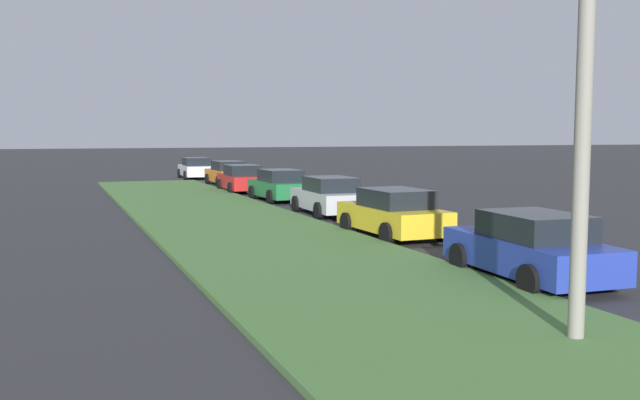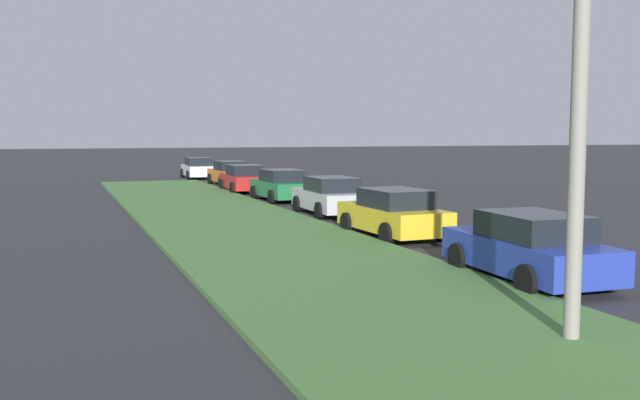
# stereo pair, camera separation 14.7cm
# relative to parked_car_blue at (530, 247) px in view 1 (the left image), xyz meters

# --- Properties ---
(grass_median) EXTENTS (60.00, 6.00, 0.12)m
(grass_median) POSITION_rel_parked_car_blue_xyz_m (3.41, 3.78, -0.66)
(grass_median) COLOR #477238
(grass_median) RESTS_ON ground
(parked_car_blue) EXTENTS (4.39, 2.19, 1.47)m
(parked_car_blue) POSITION_rel_parked_car_blue_xyz_m (0.00, 0.00, 0.00)
(parked_car_blue) COLOR #23389E
(parked_car_blue) RESTS_ON ground
(parked_car_yellow) EXTENTS (4.35, 2.11, 1.47)m
(parked_car_yellow) POSITION_rel_parked_car_blue_xyz_m (6.76, -0.18, 0.00)
(parked_car_yellow) COLOR gold
(parked_car_yellow) RESTS_ON ground
(parked_car_silver) EXTENTS (4.34, 2.10, 1.47)m
(parked_car_silver) POSITION_rel_parked_car_blue_xyz_m (12.91, -0.55, 0.00)
(parked_car_silver) COLOR #B2B5BA
(parked_car_silver) RESTS_ON ground
(parked_car_green) EXTENTS (4.35, 2.12, 1.47)m
(parked_car_green) POSITION_rel_parked_car_blue_xyz_m (18.95, -0.47, 0.00)
(parked_car_green) COLOR #1E6B38
(parked_car_green) RESTS_ON ground
(parked_car_red) EXTENTS (4.34, 2.10, 1.47)m
(parked_car_red) POSITION_rel_parked_car_blue_xyz_m (24.29, -0.06, 0.00)
(parked_car_red) COLOR red
(parked_car_red) RESTS_ON ground
(parked_car_orange) EXTENTS (4.35, 2.12, 1.47)m
(parked_car_orange) POSITION_rel_parked_car_blue_xyz_m (29.76, -0.60, 0.00)
(parked_car_orange) COLOR orange
(parked_car_orange) RESTS_ON ground
(parked_car_white) EXTENTS (4.34, 2.10, 1.47)m
(parked_car_white) POSITION_rel_parked_car_blue_xyz_m (36.53, 0.05, 0.00)
(parked_car_white) COLOR silver
(parked_car_white) RESTS_ON ground
(streetlight) EXTENTS (0.74, 2.86, 7.50)m
(streetlight) POSITION_rel_parked_car_blue_xyz_m (-3.99, 1.95, 3.67)
(streetlight) COLOR gray
(streetlight) RESTS_ON ground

